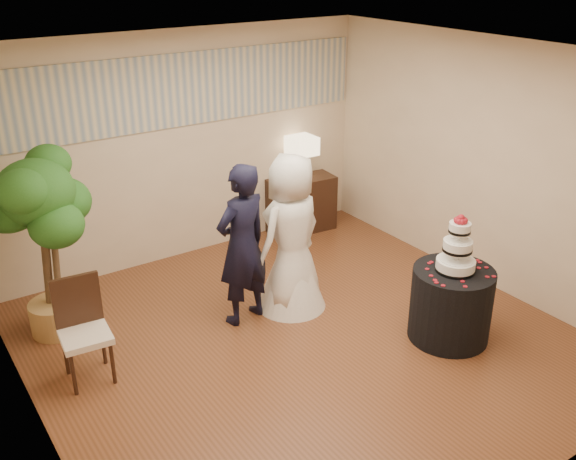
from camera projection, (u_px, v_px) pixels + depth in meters
floor at (302, 340)px, 6.47m from camera, size 5.00×5.00×0.00m
ceiling at (305, 57)px, 5.33m from camera, size 5.00×5.00×0.00m
wall_back at (184, 147)px, 7.79m from camera, size 5.00×0.06×2.80m
wall_front at (535, 339)px, 4.02m from camera, size 5.00×0.06×2.80m
wall_left at (21, 287)px, 4.62m from camera, size 0.06×5.00×2.80m
wall_right at (485, 164)px, 7.19m from camera, size 0.06×5.00×2.80m
mural_border at (181, 90)px, 7.49m from camera, size 4.90×0.02×0.85m
groom at (242, 245)px, 6.51m from camera, size 0.70×0.53×1.73m
bride at (291, 234)px, 6.76m from camera, size 1.00×0.94×1.74m
cake_table at (451, 304)px, 6.39m from camera, size 1.05×1.05×0.76m
wedding_cake at (458, 243)px, 6.11m from camera, size 0.39×0.39×0.59m
console at (301, 204)px, 8.83m from camera, size 0.95×0.49×0.76m
table_lamp at (302, 158)px, 8.55m from camera, size 0.34×0.34×0.58m
ficus_tree at (44, 245)px, 6.25m from camera, size 1.21×1.21×1.95m
side_chair at (85, 333)px, 5.71m from camera, size 0.49×0.51×0.97m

